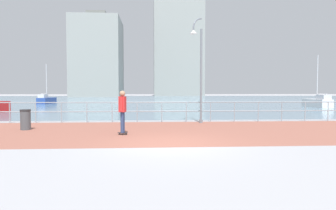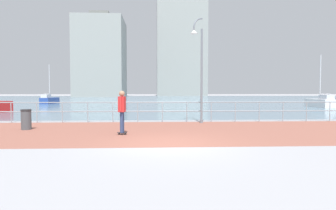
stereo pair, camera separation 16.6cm
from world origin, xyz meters
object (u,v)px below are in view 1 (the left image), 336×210
(lamppost, at_px, (199,65))
(skateboarder, at_px, (123,108))
(sailboat_blue, at_px, (318,102))
(trash_bin, at_px, (26,120))
(sailboat_white, at_px, (46,100))

(lamppost, distance_m, skateboarder, 5.94)
(sailboat_blue, bearing_deg, trash_bin, -144.05)
(trash_bin, xyz_separation_m, sailboat_blue, (23.98, 17.39, 0.08))
(sailboat_blue, distance_m, sailboat_white, 34.27)
(lamppost, relative_size, skateboarder, 3.23)
(trash_bin, relative_size, sailboat_blue, 0.16)
(sailboat_blue, relative_size, sailboat_white, 1.04)
(sailboat_blue, xyz_separation_m, sailboat_white, (-32.69, 10.30, -0.02))
(skateboarder, bearing_deg, trash_bin, 158.57)
(lamppost, height_order, sailboat_white, lamppost)
(skateboarder, bearing_deg, lamppost, 47.35)
(skateboarder, xyz_separation_m, sailboat_white, (-13.25, 29.48, -0.55))
(lamppost, relative_size, trash_bin, 6.17)
(lamppost, distance_m, sailboat_blue, 21.91)
(lamppost, distance_m, sailboat_white, 30.68)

